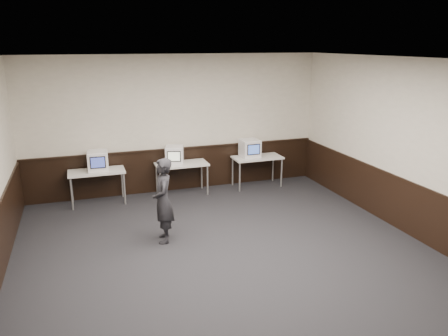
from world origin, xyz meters
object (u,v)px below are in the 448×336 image
object	(u,v)px
desk_center	(182,166)
person	(163,201)
emac_right	(250,148)
desk_right	(257,160)
desk_left	(97,174)
emac_left	(98,161)
emac_center	(175,155)

from	to	relation	value
desk_center	person	bearing A→B (deg)	-110.64
person	emac_right	bearing A→B (deg)	140.48
desk_right	person	world-z (taller)	person
desk_left	desk_center	bearing A→B (deg)	0.00
desk_right	emac_left	size ratio (longest dim) A/B	2.47
emac_center	emac_right	bearing A→B (deg)	16.05
emac_left	person	distance (m)	2.57
emac_center	desk_center	bearing A→B (deg)	2.40
desk_right	emac_right	world-z (taller)	emac_right
person	desk_left	bearing A→B (deg)	-148.88
emac_center	emac_right	world-z (taller)	emac_right
desk_center	desk_right	xyz separation A→B (m)	(1.90, 0.00, 0.00)
person	emac_center	bearing A→B (deg)	170.73
desk_right	emac_right	distance (m)	0.34
desk_center	person	distance (m)	2.52
emac_right	desk_center	bearing A→B (deg)	-179.99
desk_center	emac_center	xyz separation A→B (m)	(-0.15, 0.04, 0.27)
desk_center	emac_center	world-z (taller)	emac_center
emac_left	desk_center	bearing A→B (deg)	2.24
desk_center	emac_right	distance (m)	1.74
desk_center	emac_center	size ratio (longest dim) A/B	2.30
emac_right	person	world-z (taller)	person
emac_center	emac_right	distance (m)	1.87
desk_left	desk_right	xyz separation A→B (m)	(3.80, 0.00, 0.00)
desk_left	emac_center	distance (m)	1.77
desk_center	desk_right	bearing A→B (deg)	0.00
person	desk_center	bearing A→B (deg)	167.23
desk_left	emac_right	xyz separation A→B (m)	(3.62, 0.04, 0.29)
emac_right	emac_center	bearing A→B (deg)	178.80
emac_left	emac_right	bearing A→B (deg)	3.13
desk_right	emac_right	xyz separation A→B (m)	(-0.18, 0.04, 0.29)
emac_center	emac_right	size ratio (longest dim) A/B	1.09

